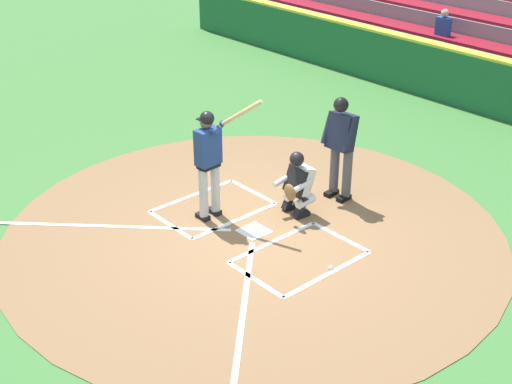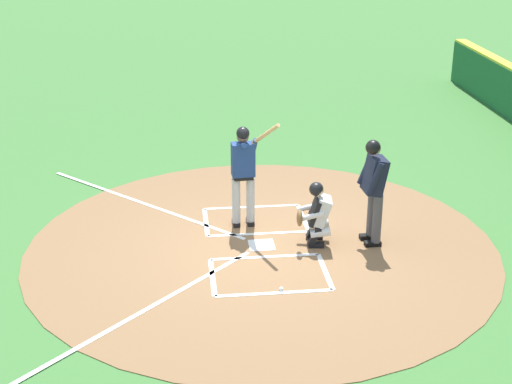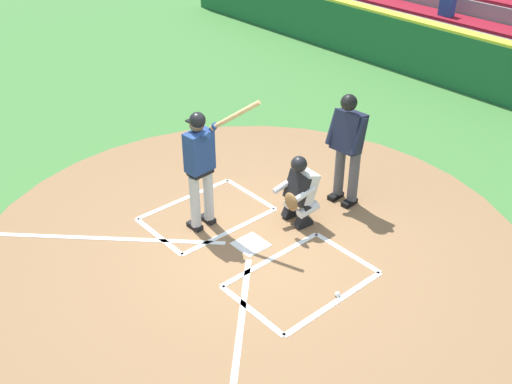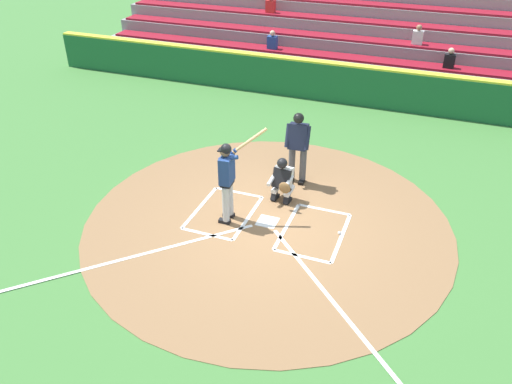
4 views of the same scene
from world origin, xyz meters
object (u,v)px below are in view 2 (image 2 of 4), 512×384
baseball (281,289)px  plate_umpire (374,185)px  catcher (317,212)px  batter (244,169)px

baseball → plate_umpire: bearing=-49.8°
catcher → baseball: size_ratio=15.27×
batter → catcher: size_ratio=1.88×
batter → plate_umpire: (-0.91, -2.10, -0.02)m
plate_umpire → baseball: plate_umpire is taller
catcher → plate_umpire: plate_umpire is taller
catcher → baseball: (-1.56, 0.82, -0.55)m
plate_umpire → baseball: 2.54m
catcher → plate_umpire: bearing=-93.7°
catcher → plate_umpire: (-0.06, -0.95, 0.49)m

